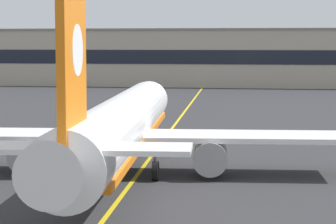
# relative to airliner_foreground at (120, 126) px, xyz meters

# --- Properties ---
(taxiway_centreline) EXTENTS (10.03, 179.75, 0.01)m
(taxiway_centreline) POSITION_rel_airliner_foreground_xyz_m (0.37, 14.84, -3.37)
(taxiway_centreline) COLOR yellow
(taxiway_centreline) RESTS_ON ground
(airliner_foreground) EXTENTS (32.29, 41.53, 11.65)m
(airliner_foreground) POSITION_rel_airliner_foreground_xyz_m (0.00, 0.00, 0.00)
(airliner_foreground) COLOR white
(airliner_foreground) RESTS_ON ground
(safety_cone_by_nose_gear) EXTENTS (0.44, 0.44, 0.55)m
(safety_cone_by_nose_gear) POSITION_rel_airliner_foreground_xyz_m (1.11, 15.39, -3.11)
(safety_cone_by_nose_gear) COLOR orange
(safety_cone_by_nose_gear) RESTS_ON ground
(terminal_building) EXTENTS (142.77, 12.40, 11.75)m
(terminal_building) POSITION_rel_airliner_foreground_xyz_m (12.35, 97.15, 2.51)
(terminal_building) COLOR #B2A893
(terminal_building) RESTS_ON ground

